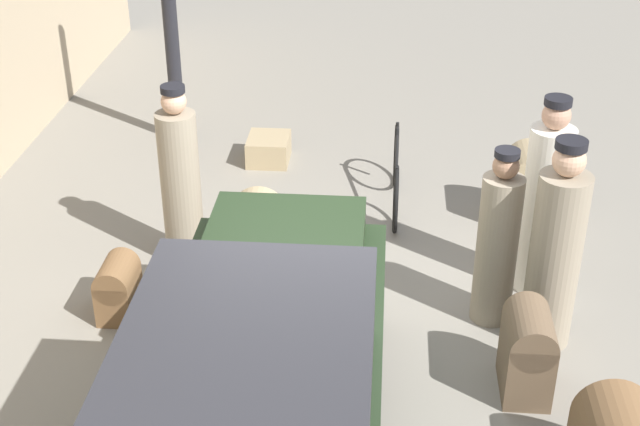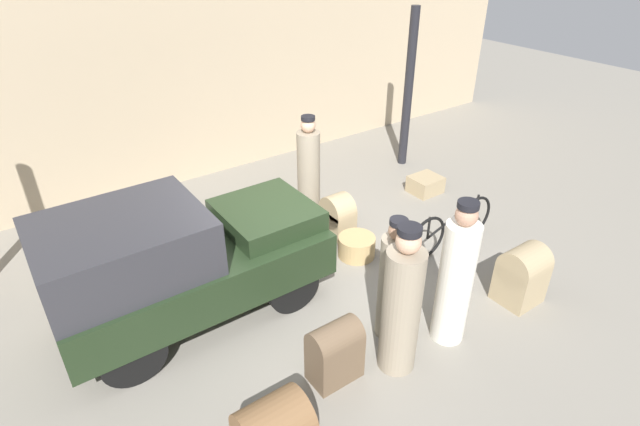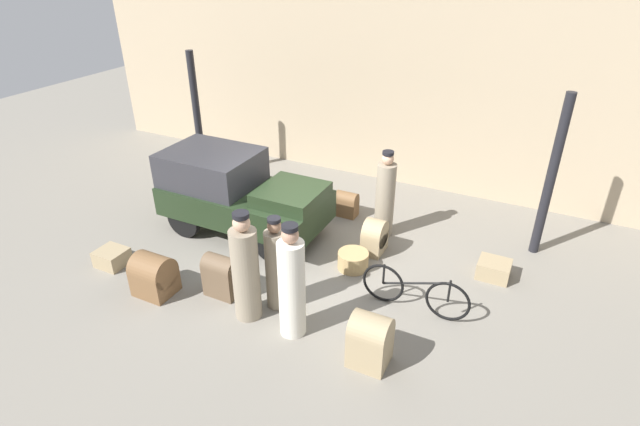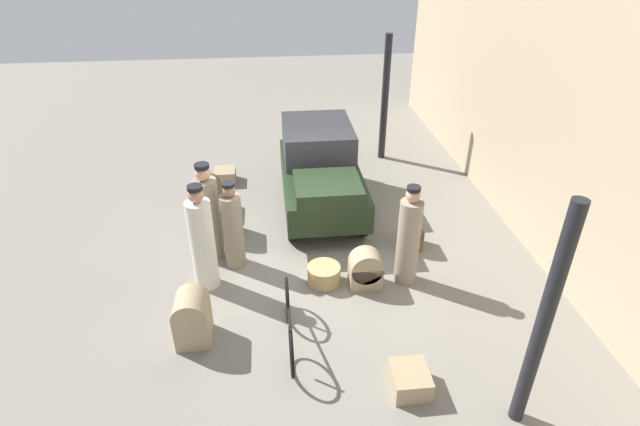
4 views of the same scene
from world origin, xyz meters
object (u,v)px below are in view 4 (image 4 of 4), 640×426
Objects in this scene: suitcase_tan_flat at (192,317)px; truck at (320,168)px; trunk_wicker_pale at (225,176)px; trunk_barrel_dark at (366,269)px; suitcase_small_leather at (208,195)px; porter_carrying_trunk at (408,239)px; porter_with_bicycle at (233,229)px; trunk_umber_medium at (410,380)px; bicycle at (289,323)px; porter_standing_middle at (208,216)px; porter_lifting_near_truck at (202,242)px; wicker_basket at (324,274)px; suitcase_black_upright at (412,233)px; trunk_large_brown at (228,218)px.

truck is at bearing 148.84° from suitcase_tan_flat.
truck is at bearing 56.55° from trunk_wicker_pale.
suitcase_small_leather reaches higher than trunk_barrel_dark.
truck is 1.83× the size of porter_carrying_trunk.
porter_with_bicycle is 2.96× the size of trunk_umber_medium.
porter_with_bicycle is 2.10m from suitcase_small_leather.
porter_standing_middle is (-2.26, -1.25, 0.47)m from bicycle.
porter_lifting_near_truck reaches higher than truck.
porter_lifting_near_truck reaches higher than suitcase_tan_flat.
porter_standing_middle is at bearing -52.66° from truck.
trunk_barrel_dark is at bearing 77.66° from wicker_basket.
porter_standing_middle reaches higher than wicker_basket.
bicycle is 0.95× the size of porter_standing_middle.
porter_with_bicycle reaches higher than bicycle.
trunk_barrel_dark is at bearing 31.56° from trunk_wicker_pale.
porter_standing_middle is 2.82m from trunk_barrel_dark.
suitcase_tan_flat is 3.08m from trunk_umber_medium.
trunk_wicker_pale is at bearing -173.65° from porter_with_bicycle.
trunk_barrel_dark is (4.05, 2.49, 0.17)m from trunk_wicker_pale.
bicycle reaches higher than wicker_basket.
bicycle is at bearing 12.85° from trunk_wicker_pale.
porter_with_bicycle is 3.30m from trunk_wicker_pale.
porter_with_bicycle is at bearing -142.07° from trunk_umber_medium.
porter_standing_middle is at bearing -1.15° from trunk_wicker_pale.
bicycle is 3.20× the size of suitcase_black_upright.
bicycle is 2.41× the size of suitcase_small_leather.
suitcase_small_leather is (-4.92, -2.93, 0.19)m from trunk_umber_medium.
suitcase_tan_flat is at bearing -7.38° from trunk_large_brown.
trunk_wicker_pale is at bearing -154.95° from wicker_basket.
bicycle reaches higher than trunk_umber_medium.
bicycle is 0.98× the size of porter_carrying_trunk.
truck reaches higher than trunk_barrel_dark.
porter_standing_middle is (1.60, -2.10, -0.04)m from truck.
suitcase_small_leather is at bearing -149.21° from trunk_umber_medium.
porter_with_bicycle is at bearing 56.59° from porter_standing_middle.
suitcase_black_upright is 0.75× the size of suitcase_small_leather.
bicycle reaches higher than trunk_large_brown.
bicycle is at bearing -26.10° from wicker_basket.
porter_standing_middle is at bearing -139.89° from trunk_umber_medium.
porter_standing_middle reaches higher than suitcase_small_leather.
porter_standing_middle is at bearing -123.41° from porter_with_bicycle.
bicycle is at bearing -47.21° from suitcase_black_upright.
suitcase_black_upright is (1.67, 1.51, -0.59)m from truck.
porter_lifting_near_truck is at bearing 176.33° from suitcase_tan_flat.
suitcase_small_leather is at bearing -114.71° from suitcase_black_upright.
suitcase_tan_flat is (-0.21, -1.35, 0.06)m from bicycle.
porter_with_bicycle is at bearing -114.81° from wicker_basket.
porter_lifting_near_truck is 2.52× the size of trunk_large_brown.
porter_lifting_near_truck reaches higher than wicker_basket.
suitcase_tan_flat is (1.09, -1.99, 0.25)m from wicker_basket.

